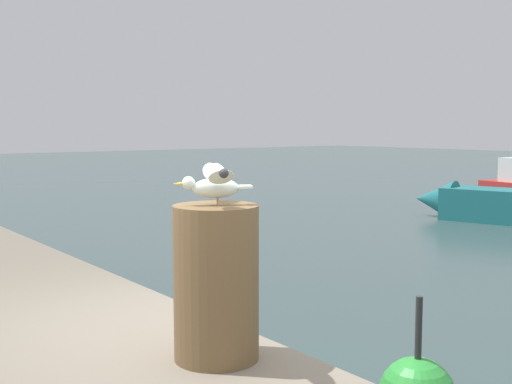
# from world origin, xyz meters

# --- Properties ---
(mooring_post) EXTENTS (0.43, 0.43, 0.78)m
(mooring_post) POSITION_xyz_m (0.33, -0.39, 1.76)
(mooring_post) COLOR brown
(mooring_post) RESTS_ON harbor_quay
(seagull) EXTENTS (0.60, 0.40, 0.20)m
(seagull) POSITION_xyz_m (0.33, -0.39, 2.26)
(seagull) COLOR tan
(seagull) RESTS_ON mooring_post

